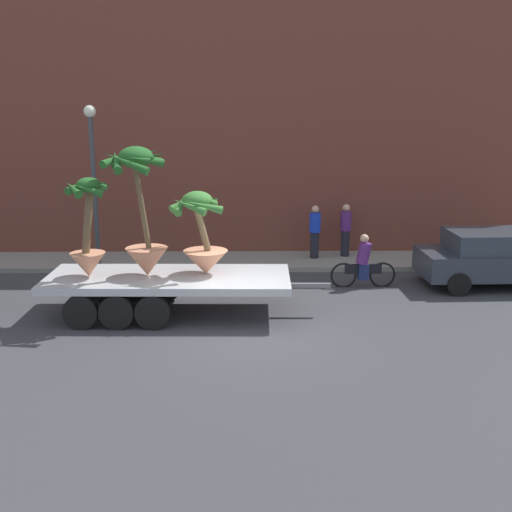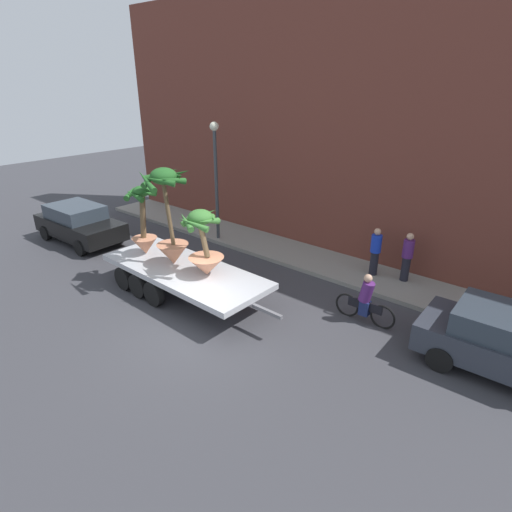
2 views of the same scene
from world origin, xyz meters
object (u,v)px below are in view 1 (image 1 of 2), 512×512
(flatbed_trailer, at_px, (158,284))
(potted_palm_middle, at_px, (88,235))
(potted_palm_rear, at_px, (202,238))
(cyclist, at_px, (363,264))
(pedestrian_near_gate, at_px, (346,229))
(pedestrian_far_left, at_px, (315,231))
(potted_palm_front, at_px, (142,214))
(street_lamp, at_px, (93,165))
(parked_car, at_px, (496,257))

(flatbed_trailer, height_order, potted_palm_middle, potted_palm_middle)
(potted_palm_rear, bearing_deg, potted_palm_middle, -175.80)
(flatbed_trailer, relative_size, cyclist, 3.74)
(potted_palm_middle, relative_size, pedestrian_near_gate, 1.40)
(potted_palm_middle, bearing_deg, pedestrian_near_gate, 37.86)
(cyclist, xyz_separation_m, pedestrian_near_gate, (-0.05, 3.07, 0.37))
(flatbed_trailer, distance_m, pedestrian_far_left, 6.72)
(potted_palm_rear, bearing_deg, pedestrian_near_gate, 50.67)
(potted_palm_front, distance_m, street_lamp, 4.71)
(cyclist, bearing_deg, parked_car, 0.82)
(potted_palm_rear, relative_size, pedestrian_near_gate, 1.19)
(pedestrian_far_left, bearing_deg, cyclist, -69.15)
(potted_palm_front, distance_m, pedestrian_far_left, 7.06)
(parked_car, xyz_separation_m, pedestrian_near_gate, (-3.78, 3.02, 0.21))
(flatbed_trailer, height_order, pedestrian_near_gate, pedestrian_near_gate)
(parked_car, relative_size, pedestrian_near_gate, 2.55)
(pedestrian_near_gate, height_order, pedestrian_far_left, same)
(parked_car, xyz_separation_m, street_lamp, (-11.55, 1.84, 2.40))
(potted_palm_front, bearing_deg, pedestrian_far_left, 47.50)
(flatbed_trailer, bearing_deg, potted_palm_front, 176.83)
(potted_palm_rear, height_order, pedestrian_far_left, potted_palm_rear)
(pedestrian_far_left, bearing_deg, pedestrian_near_gate, 13.51)
(potted_palm_rear, relative_size, parked_car, 0.47)
(potted_palm_rear, relative_size, street_lamp, 0.42)
(flatbed_trailer, distance_m, street_lamp, 5.41)
(pedestrian_far_left, bearing_deg, parked_car, -29.98)
(flatbed_trailer, xyz_separation_m, pedestrian_far_left, (4.35, 5.11, 0.28))
(pedestrian_near_gate, xyz_separation_m, street_lamp, (-7.77, -1.18, 2.19))
(flatbed_trailer, distance_m, potted_palm_middle, 2.03)
(flatbed_trailer, relative_size, parked_car, 1.58)
(flatbed_trailer, bearing_deg, pedestrian_far_left, 49.63)
(potted_palm_front, relative_size, pedestrian_near_gate, 1.81)
(potted_palm_front, xyz_separation_m, cyclist, (5.74, 2.27, -1.81))
(cyclist, bearing_deg, pedestrian_far_left, 110.85)
(potted_palm_middle, relative_size, pedestrian_far_left, 1.40)
(parked_car, bearing_deg, flatbed_trailer, -165.64)
(potted_palm_front, distance_m, cyclist, 6.44)
(cyclist, height_order, pedestrian_far_left, pedestrian_far_left)
(pedestrian_near_gate, bearing_deg, potted_palm_middle, -142.14)
(potted_palm_rear, height_order, potted_palm_front, potted_palm_front)
(flatbed_trailer, distance_m, parked_car, 9.45)
(potted_palm_rear, bearing_deg, flatbed_trailer, -172.96)
(parked_car, xyz_separation_m, pedestrian_far_left, (-4.80, 2.77, 0.21))
(potted_palm_front, height_order, parked_car, potted_palm_front)
(parked_car, distance_m, pedestrian_near_gate, 4.84)
(potted_palm_middle, height_order, pedestrian_near_gate, potted_palm_middle)
(cyclist, bearing_deg, potted_palm_front, -158.43)
(potted_palm_middle, xyz_separation_m, parked_car, (10.75, 2.41, -1.17))
(pedestrian_near_gate, bearing_deg, street_lamp, -171.36)
(potted_palm_front, bearing_deg, pedestrian_near_gate, 43.17)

